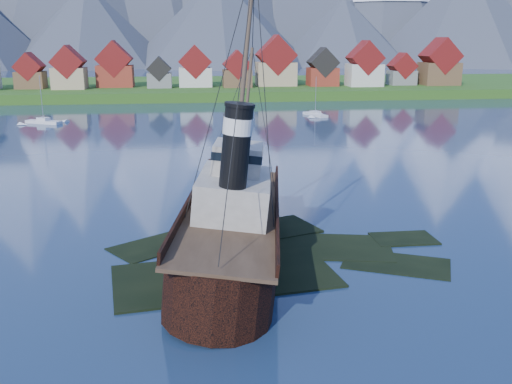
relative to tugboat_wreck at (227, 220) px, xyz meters
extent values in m
plane|color=#1B2E4C|center=(2.42, -3.18, -3.29)|extent=(1400.00, 1400.00, 0.00)
cube|color=black|center=(-0.58, -5.18, -3.61)|extent=(19.08, 11.42, 1.00)
cube|color=black|center=(8.42, 0.82, -3.67)|extent=(15.15, 9.76, 1.00)
cube|color=black|center=(4.42, 5.82, -3.57)|extent=(11.45, 9.06, 1.00)
cube|color=black|center=(14.42, -4.18, -3.71)|extent=(10.27, 8.34, 1.00)
cube|color=black|center=(-6.58, 2.82, -3.69)|extent=(9.42, 8.68, 1.00)
cube|color=black|center=(17.42, 1.82, -3.64)|extent=(6.00, 4.00, 1.00)
cube|color=#1C4E16|center=(2.42, 166.82, -3.29)|extent=(600.00, 80.00, 3.20)
cube|color=#3F3D38|center=(2.42, 128.82, -3.29)|extent=(600.00, 2.50, 2.00)
cube|color=brown|center=(-53.58, 149.82, 2.46)|extent=(9.00, 8.00, 5.50)
cube|color=maroon|center=(-53.58, 149.82, 6.83)|extent=(9.16, 8.16, 9.16)
cube|color=tan|center=(-40.58, 146.82, 3.11)|extent=(10.50, 9.00, 6.80)
cube|color=maroon|center=(-40.58, 146.82, 8.40)|extent=(10.69, 9.18, 10.69)
cube|color=maroon|center=(-26.58, 152.82, 3.31)|extent=(12.00, 8.50, 7.20)
cube|color=maroon|center=(-26.58, 152.82, 9.07)|extent=(12.22, 8.67, 12.22)
cube|color=slate|center=(-11.58, 147.82, 2.11)|extent=(8.00, 7.00, 4.80)
cube|color=black|center=(-11.58, 147.82, 5.95)|extent=(8.15, 7.14, 8.15)
cube|color=beige|center=(0.42, 150.82, 2.91)|extent=(11.00, 9.50, 6.40)
cube|color=maroon|center=(0.42, 150.82, 8.09)|extent=(11.20, 9.69, 11.20)
cube|color=brown|center=(14.42, 146.82, 2.61)|extent=(9.50, 8.00, 5.80)
cube|color=maroon|center=(14.42, 146.82, 7.22)|extent=(9.67, 8.16, 9.67)
cube|color=tan|center=(28.42, 151.82, 3.71)|extent=(13.50, 10.00, 8.00)
cube|color=maroon|center=(28.42, 151.82, 10.14)|extent=(13.75, 10.20, 13.75)
cube|color=maroon|center=(44.42, 148.82, 2.81)|extent=(10.00, 8.50, 6.20)
cube|color=black|center=(44.42, 148.82, 7.71)|extent=(10.18, 8.67, 10.18)
cube|color=beige|center=(58.42, 145.82, 3.46)|extent=(11.50, 9.00, 7.50)
cube|color=maroon|center=(58.42, 145.82, 9.28)|extent=(11.71, 9.18, 11.71)
cube|color=slate|center=(73.42, 149.82, 2.21)|extent=(9.00, 7.50, 5.00)
cube|color=maroon|center=(73.42, 149.82, 6.33)|extent=(9.16, 7.65, 9.16)
cube|color=brown|center=(86.42, 147.82, 3.61)|extent=(12.50, 10.00, 7.80)
cube|color=maroon|center=(86.42, 147.82, 9.76)|extent=(12.73, 10.20, 12.73)
cone|color=#2D333D|center=(-67.58, 370.82, 23.71)|extent=(120.00, 120.00, 58.00)
cone|color=#2D333D|center=(22.42, 365.82, 27.71)|extent=(136.00, 136.00, 66.00)
cone|color=#2D333D|center=(112.42, 369.82, 19.71)|extent=(110.00, 110.00, 50.00)
cone|color=#2D333D|center=(202.42, 366.82, 32.21)|extent=(150.00, 150.00, 75.00)
cube|color=black|center=(0.00, -1.65, -0.83)|extent=(7.71, 22.21, 4.63)
cone|color=black|center=(0.00, 12.76, -0.83)|extent=(7.71, 7.71, 7.71)
cylinder|color=black|center=(0.00, -12.76, -0.83)|extent=(7.71, 7.71, 4.63)
cube|color=#4C3826|center=(0.00, -1.65, 1.59)|extent=(7.56, 29.31, 0.28)
cube|color=black|center=(-3.70, -1.65, 2.09)|extent=(0.22, 28.38, 0.99)
cube|color=black|center=(3.70, -1.65, 2.09)|extent=(0.22, 28.38, 0.99)
cube|color=#ADA89E|center=(0.00, -3.31, 3.25)|extent=(5.73, 9.36, 3.31)
cube|color=#ADA89E|center=(0.00, -2.20, 6.11)|extent=(3.97, 4.41, 2.42)
cylinder|color=black|center=(0.00, -6.94, 7.98)|extent=(2.09, 2.09, 6.17)
cylinder|color=silver|center=(0.00, -6.94, 9.53)|extent=(2.20, 2.20, 1.21)
cylinder|color=#473828|center=(0.00, 7.16, 8.31)|extent=(0.31, 0.31, 13.22)
cylinder|color=#473828|center=(0.00, -4.41, 14.48)|extent=(0.35, 0.35, 14.32)
cube|color=silver|center=(-35.88, 87.44, -3.19)|extent=(8.88, 5.99, 1.18)
cube|color=silver|center=(-35.88, 87.44, -2.26)|extent=(3.09, 2.86, 0.69)
cylinder|color=gray|center=(-35.88, 87.44, 2.50)|extent=(0.14, 0.14, 10.21)
cube|color=silver|center=(29.28, 92.91, -3.21)|extent=(4.90, 9.03, 1.06)
cube|color=silver|center=(29.28, 92.91, -2.37)|extent=(2.62, 2.95, 0.62)
cylinder|color=gray|center=(29.28, 92.91, 1.89)|extent=(0.12, 0.12, 9.14)
camera|label=1|loc=(-3.40, -48.53, 15.68)|focal=40.00mm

